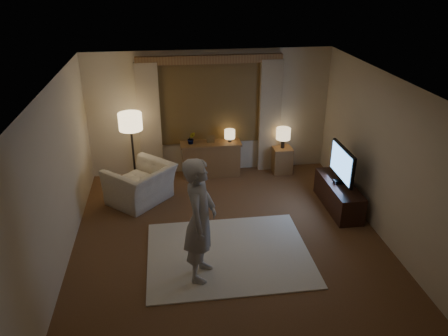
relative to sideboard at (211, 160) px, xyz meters
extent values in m
cube|color=brown|center=(0.02, -2.50, -0.36)|extent=(5.00, 5.50, 0.02)
cube|color=silver|center=(0.02, -2.50, 2.26)|extent=(5.00, 5.50, 0.02)
cube|color=beige|center=(0.02, 0.26, 0.95)|extent=(5.00, 0.02, 2.60)
cube|color=beige|center=(0.02, -5.26, 0.95)|extent=(5.00, 0.02, 2.60)
cube|color=beige|center=(-2.49, -2.50, 0.95)|extent=(0.02, 5.50, 2.60)
cube|color=beige|center=(2.53, -2.50, 0.95)|extent=(0.02, 5.50, 2.60)
cube|color=black|center=(0.02, 0.23, 1.20)|extent=(2.00, 0.01, 1.70)
cube|color=brown|center=(0.02, 0.22, 1.20)|extent=(2.08, 0.04, 1.78)
cube|color=tan|center=(-1.23, 0.15, 0.85)|extent=(0.45, 0.12, 2.40)
cube|color=tan|center=(1.27, 0.15, 0.85)|extent=(0.45, 0.12, 2.40)
cube|color=brown|center=(0.02, 0.17, 2.07)|extent=(2.90, 0.14, 0.16)
cube|color=beige|center=(-0.04, -2.86, -0.34)|extent=(2.50, 2.00, 0.02)
cube|color=brown|center=(0.00, 0.00, 0.00)|extent=(1.20, 0.40, 0.70)
cube|color=brown|center=(0.00, 0.00, 0.45)|extent=(0.16, 0.02, 0.20)
imported|color=#999999|center=(-0.40, 0.00, 0.50)|extent=(0.16, 0.13, 0.30)
cylinder|color=black|center=(0.40, 0.00, 0.41)|extent=(0.08, 0.08, 0.12)
cylinder|color=beige|center=(0.40, 0.00, 0.56)|extent=(0.22, 0.22, 0.18)
cylinder|color=black|center=(-1.57, -0.33, -0.33)|extent=(0.33, 0.33, 0.03)
cylinder|color=black|center=(-1.57, -0.33, 0.27)|extent=(0.04, 0.04, 1.23)
cylinder|color=beige|center=(-1.57, -0.33, 1.04)|extent=(0.45, 0.45, 0.33)
imported|color=beige|center=(-1.43, -0.97, 0.01)|extent=(1.46, 1.46, 0.72)
cube|color=brown|center=(1.53, -0.05, -0.07)|extent=(0.40, 0.40, 0.56)
cylinder|color=black|center=(1.53, -0.05, 0.31)|extent=(0.08, 0.08, 0.20)
cylinder|color=beige|center=(1.53, -0.05, 0.53)|extent=(0.30, 0.30, 0.24)
cube|color=black|center=(2.17, -1.70, -0.10)|extent=(0.45, 1.40, 0.50)
cube|color=black|center=(2.17, -1.70, 0.18)|extent=(0.24, 0.11, 0.06)
cube|color=black|center=(2.17, -1.70, 0.55)|extent=(0.05, 0.96, 0.59)
cube|color=#5BA2F9|center=(2.14, -1.70, 0.55)|extent=(0.00, 0.90, 0.53)
imported|color=#A5A198|center=(-0.50, -3.32, 0.59)|extent=(0.62, 0.77, 1.83)
camera|label=1|loc=(-0.87, -8.40, 3.74)|focal=35.00mm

